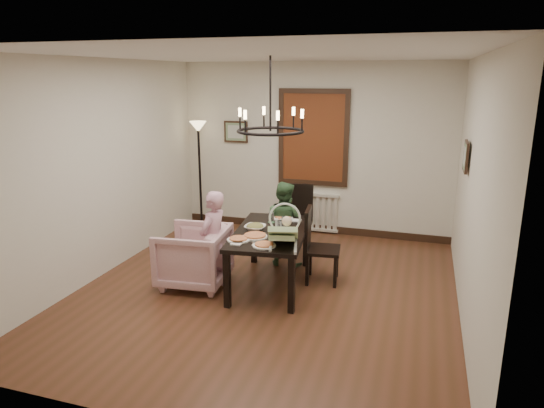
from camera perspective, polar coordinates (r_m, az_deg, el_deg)
The scene contains 17 objects.
room_shell at distance 5.99m, azimuth 0.39°, elevation 3.51°, with size 4.51×5.00×2.81m.
dining_table at distance 6.04m, azimuth -0.18°, elevation -3.95°, with size 1.04×1.62×0.72m.
chair_far at distance 7.08m, azimuth 2.72°, elevation -2.00°, with size 0.46×0.46×1.05m, color black, non-canonical shape.
chair_right at distance 6.22m, azimuth 6.01°, elevation -4.88°, with size 0.43×0.43×0.97m, color black, non-canonical shape.
armchair at distance 6.22m, azimuth -9.22°, elevation -6.07°, with size 0.81×0.83×0.76m, color beige.
elderly_woman at distance 6.00m, azimuth -6.89°, elevation -5.31°, with size 0.38×0.25×1.04m, color #C98EA1.
seated_man at distance 6.74m, azimuth 1.33°, elevation -3.15°, with size 0.48×0.37×0.99m, color #3A5E38.
baby_bouncer at distance 5.44m, azimuth 1.36°, elevation -3.28°, with size 0.38×0.52×0.34m, color #BDDE99, non-canonical shape.
salad_bowl at distance 6.03m, azimuth -2.01°, elevation -2.75°, with size 0.31×0.31×0.08m, color white.
pizza_platter at distance 5.77m, azimuth -2.00°, elevation -3.78°, with size 0.29×0.29×0.04m, color tan.
drinking_glass at distance 5.97m, azimuth 0.98°, elevation -2.61°, with size 0.07×0.07×0.14m, color silver.
window_blinds at distance 7.95m, azimuth 4.88°, elevation 7.77°, with size 1.00×0.03×1.40m, color brown.
radiator at distance 8.22m, azimuth 4.72°, elevation -0.89°, with size 0.92×0.12×0.62m, color silver, non-canonical shape.
picture_back at distance 8.35m, azimuth -4.27°, elevation 8.48°, with size 0.42×0.03×0.36m, color black.
picture_right at distance 6.23m, azimuth 21.85°, elevation 5.22°, with size 0.42×0.03×0.36m, color black.
floor_lamp at distance 8.40m, azimuth -8.47°, elevation 3.21°, with size 0.30×0.30×1.80m, color black, non-canonical shape.
chandelier at distance 5.75m, azimuth -0.19°, elevation 8.58°, with size 0.80×0.80×0.04m, color black.
Camera 1 is at (1.73, -5.24, 2.59)m, focal length 32.00 mm.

